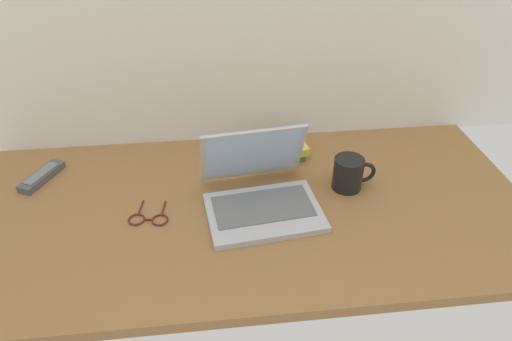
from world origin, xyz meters
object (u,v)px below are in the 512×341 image
remote_control_near (42,176)px  coffee_mug (349,173)px  laptop (260,191)px  eyeglasses (149,219)px  book_stack (274,148)px

remote_control_near → coffee_mug: bearing=-8.8°
laptop → eyeglasses: 0.31m
coffee_mug → remote_control_near: coffee_mug is taller
coffee_mug → remote_control_near: bearing=171.2°
remote_control_near → eyeglasses: bearing=-33.9°
book_stack → laptop: bearing=-107.2°
coffee_mug → book_stack: size_ratio=0.59×
coffee_mug → eyeglasses: 0.59m
eyeglasses → book_stack: (0.39, 0.28, 0.02)m
coffee_mug → eyeglasses: coffee_mug is taller
coffee_mug → remote_control_near: 0.93m
laptop → coffee_mug: 0.27m
book_stack → remote_control_near: bearing=-175.5°
laptop → book_stack: (0.08, 0.25, -0.02)m
coffee_mug → book_stack: (-0.19, 0.20, -0.03)m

